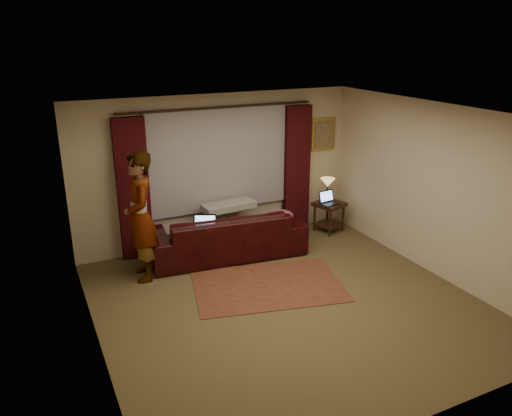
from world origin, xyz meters
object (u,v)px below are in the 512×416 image
at_px(sofa, 226,226).
at_px(tiffany_lamp, 327,189).
at_px(laptop_sofa, 204,226).
at_px(laptop_table, 331,198).
at_px(end_table, 329,217).
at_px(person, 140,217).

xyz_separation_m(sofa, tiffany_lamp, (2.16, 0.29, 0.26)).
height_order(sofa, laptop_sofa, sofa).
distance_m(laptop_sofa, laptop_table, 2.54).
bearing_deg(laptop_table, tiffany_lamp, 64.19).
bearing_deg(end_table, sofa, -175.66).
height_order(sofa, tiffany_lamp, sofa).
distance_m(laptop_table, person, 3.56).
relative_size(end_table, laptop_table, 1.60).
distance_m(end_table, person, 3.66).
height_order(sofa, person, person).
xyz_separation_m(laptop_sofa, laptop_table, (2.53, 0.22, 0.03)).
height_order(tiffany_lamp, laptop_table, tiffany_lamp).
bearing_deg(end_table, person, -174.11).
distance_m(sofa, tiffany_lamp, 2.20).
distance_m(sofa, person, 1.53).
distance_m(laptop_sofa, end_table, 2.62).
relative_size(tiffany_lamp, laptop_table, 1.21).
xyz_separation_m(tiffany_lamp, laptop_table, (-0.06, -0.21, -0.10)).
relative_size(sofa, laptop_table, 7.26).
height_order(sofa, end_table, sofa).
relative_size(tiffany_lamp, person, 0.22).
height_order(end_table, tiffany_lamp, tiffany_lamp).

